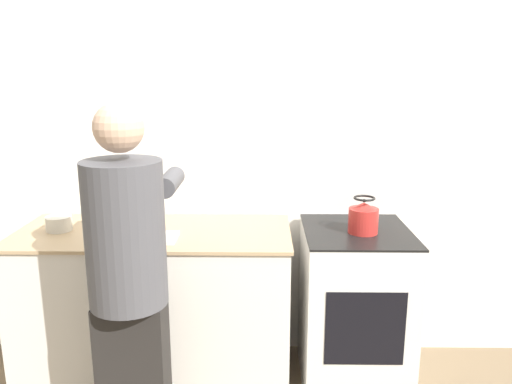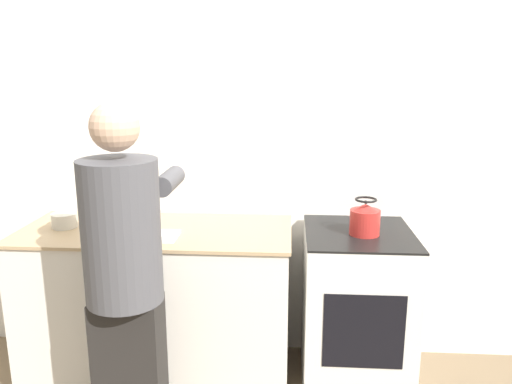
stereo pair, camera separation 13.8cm
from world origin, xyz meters
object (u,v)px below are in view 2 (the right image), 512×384
at_px(cutting_board, 147,236).
at_px(kettle, 365,219).
at_px(bowl_prep, 64,220).
at_px(oven, 355,310).
at_px(knife, 145,233).
at_px(person, 125,273).
at_px(canister_jar, 118,207).

height_order(cutting_board, kettle, kettle).
xyz_separation_m(cutting_board, bowl_prep, (-0.52, 0.15, 0.03)).
xyz_separation_m(oven, knife, (-1.16, -0.13, 0.48)).
xyz_separation_m(person, kettle, (1.15, 0.54, 0.12)).
relative_size(oven, canister_jar, 6.75).
distance_m(cutting_board, bowl_prep, 0.55).
height_order(kettle, bowl_prep, kettle).
distance_m(kettle, canister_jar, 1.47).
relative_size(oven, person, 0.56).
xyz_separation_m(oven, kettle, (0.02, -0.04, 0.55)).
height_order(person, canister_jar, person).
distance_m(oven, knife, 1.27).
bearing_deg(knife, cutting_board, -42.77).
bearing_deg(knife, bowl_prep, 171.85).
xyz_separation_m(oven, bowl_prep, (-1.68, 0.00, 0.50)).
bearing_deg(oven, canister_jar, 171.71).
distance_m(oven, kettle, 0.56).
xyz_separation_m(knife, canister_jar, (-0.27, 0.34, 0.05)).
xyz_separation_m(knife, bowl_prep, (-0.51, 0.13, 0.02)).
bearing_deg(kettle, person, -154.95).
height_order(oven, cutting_board, cutting_board).
bearing_deg(canister_jar, oven, -8.29).
xyz_separation_m(bowl_prep, canister_jar, (0.24, 0.21, 0.03)).
bearing_deg(oven, cutting_board, -172.87).
bearing_deg(knife, person, -79.49).
relative_size(oven, kettle, 4.66).
relative_size(oven, cutting_board, 2.85).
height_order(knife, canister_jar, canister_jar).
height_order(oven, kettle, kettle).
relative_size(bowl_prep, canister_jar, 1.03).
height_order(oven, canister_jar, canister_jar).
bearing_deg(cutting_board, kettle, 5.01).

